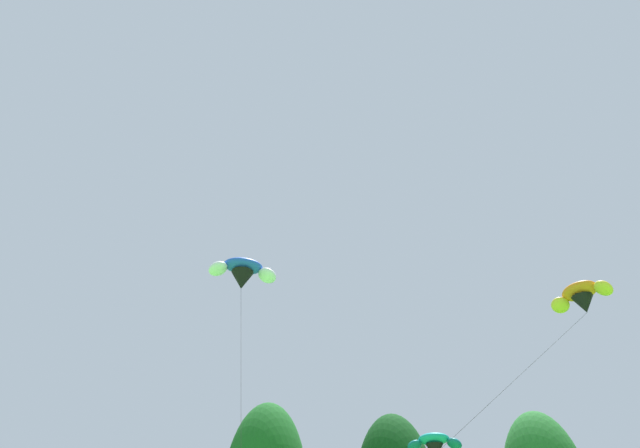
# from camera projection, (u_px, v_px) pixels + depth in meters

# --- Properties ---
(parafoil_kite_high_blue_white) EXTENTS (6.94, 9.30, 17.19)m
(parafoil_kite_high_blue_white) POSITION_uv_depth(u_px,v_px,m) (243.00, 273.00, 31.57)
(parafoil_kite_high_blue_white) COLOR blue
(parafoil_kite_mid_teal) EXTENTS (8.29, 21.10, 10.59)m
(parafoil_kite_mid_teal) POSITION_uv_depth(u_px,v_px,m) (434.00, 445.00, 35.54)
(parafoil_kite_mid_teal) COLOR teal
(parafoil_kite_far_orange) EXTENTS (14.71, 15.91, 16.08)m
(parafoil_kite_far_orange) POSITION_uv_depth(u_px,v_px,m) (582.00, 297.00, 31.44)
(parafoil_kite_far_orange) COLOR orange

